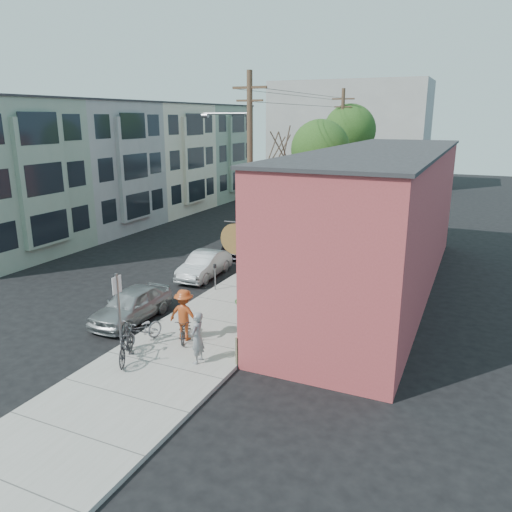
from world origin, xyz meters
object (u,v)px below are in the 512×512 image
at_px(utility_pole_near, 249,170).
at_px(tree_leafy_far, 350,131).
at_px(cyclist, 184,315).
at_px(car_4, 314,208).
at_px(patio_chair_a, 275,307).
at_px(car_2, 252,241).
at_px(tree_bare, 277,209).
at_px(car_0, 132,305).
at_px(car_3, 288,221).
at_px(patio_chair_b, 260,321).
at_px(sign_post, 118,305).
at_px(parking_meter_near, 215,273).
at_px(parking_meter_far, 275,238).
at_px(car_1, 204,265).
at_px(bus, 297,190).
at_px(patron_grey, 197,338).
at_px(parked_bike_b, 142,331).
at_px(patron_green, 242,301).
at_px(parked_bike_a, 126,344).
at_px(tree_leafy_mid, 320,149).

height_order(utility_pole_near, tree_leafy_far, utility_pole_near).
relative_size(cyclist, car_4, 0.39).
bearing_deg(patio_chair_a, car_2, 114.12).
height_order(tree_bare, car_0, tree_bare).
bearing_deg(car_3, patio_chair_b, -77.51).
bearing_deg(car_2, tree_leafy_far, 86.00).
distance_m(sign_post, cyclist, 2.39).
bearing_deg(utility_pole_near, sign_post, -90.22).
distance_m(parking_meter_near, car_4, 19.36).
relative_size(tree_leafy_far, car_3, 1.47).
distance_m(parking_meter_far, car_0, 11.86).
distance_m(car_1, bus, 21.45).
bearing_deg(bus, patio_chair_a, -73.15).
distance_m(patio_chair_a, patron_grey, 4.68).
relative_size(car_1, car_3, 0.65).
relative_size(parked_bike_b, car_0, 0.47).
bearing_deg(car_0, sign_post, -59.08).
height_order(patio_chair_b, patron_green, patron_green).
bearing_deg(parked_bike_b, parked_bike_a, -63.95).
height_order(utility_pole_near, patron_grey, utility_pole_near).
height_order(tree_leafy_mid, tree_leafy_far, tree_leafy_far).
bearing_deg(patio_chair_b, utility_pole_near, 121.98).
distance_m(car_1, car_3, 11.48).
height_order(tree_leafy_far, patron_grey, tree_leafy_far).
relative_size(patron_green, car_2, 0.37).
height_order(utility_pole_near, car_0, utility_pole_near).
xyz_separation_m(tree_leafy_mid, patio_chair_b, (3.31, -17.65, -5.26)).
bearing_deg(cyclist, tree_leafy_mid, -89.13).
distance_m(parking_meter_near, car_0, 4.58).
xyz_separation_m(sign_post, parking_meter_far, (-0.10, 14.34, -0.85)).
xyz_separation_m(tree_leafy_far, cyclist, (1.09, -27.27, -5.80)).
height_order(utility_pole_near, car_3, utility_pole_near).
distance_m(parking_meter_near, cyclist, 5.48).
relative_size(car_2, car_3, 0.82).
bearing_deg(patio_chair_b, parked_bike_a, -124.61).
xyz_separation_m(utility_pole_near, car_0, (-1.59, -7.80, -4.73)).
xyz_separation_m(parking_meter_far, patio_chair_a, (3.84, -9.43, -0.39)).
distance_m(cyclist, car_2, 12.90).
xyz_separation_m(utility_pole_near, patron_green, (2.75, -6.57, -4.33)).
relative_size(sign_post, patron_grey, 1.59).
bearing_deg(patio_chair_b, patron_green, 159.29).
distance_m(tree_leafy_mid, bus, 11.05).
xyz_separation_m(parking_meter_far, car_1, (-1.64, -5.59, -0.33)).
bearing_deg(car_3, bus, 101.17).
height_order(sign_post, tree_bare, tree_bare).
bearing_deg(parked_bike_b, bus, 111.09).
bearing_deg(parked_bike_a, parking_meter_far, 67.08).
distance_m(patio_chair_b, car_0, 5.37).
height_order(parking_meter_far, parked_bike_b, parking_meter_far).
xyz_separation_m(utility_pole_near, tree_bare, (0.41, 2.84, -2.41)).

